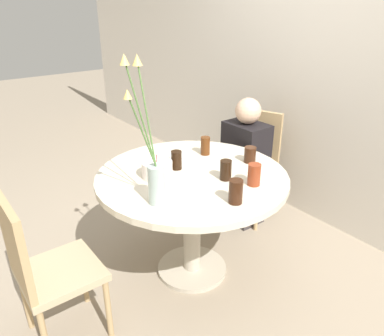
{
  "coord_description": "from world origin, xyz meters",
  "views": [
    {
      "loc": [
        1.67,
        -1.28,
        1.74
      ],
      "look_at": [
        0.0,
        0.0,
        0.79
      ],
      "focal_mm": 35.0,
      "sensor_mm": 36.0,
      "label": 1
    }
  ],
  "objects": [
    {
      "name": "drink_glass_4",
      "position": [
        0.18,
        0.11,
        0.81
      ],
      "size": [
        0.07,
        0.07,
        0.12
      ],
      "color": "black",
      "rests_on": "dining_table"
    },
    {
      "name": "wall_back",
      "position": [
        0.0,
        1.3,
        1.3
      ],
      "size": [
        8.0,
        0.05,
        2.6
      ],
      "color": "silver",
      "rests_on": "ground_plane"
    },
    {
      "name": "drink_glass_2",
      "position": [
        0.34,
        0.2,
        0.81
      ],
      "size": [
        0.08,
        0.08,
        0.13
      ],
      "color": "maroon",
      "rests_on": "dining_table"
    },
    {
      "name": "drink_glass_1",
      "position": [
        0.43,
        -0.03,
        0.81
      ],
      "size": [
        0.08,
        0.08,
        0.13
      ],
      "color": "#33190C",
      "rests_on": "dining_table"
    },
    {
      "name": "chair_far_back",
      "position": [
        0.0,
        -0.96,
        0.51
      ],
      "size": [
        0.4,
        0.4,
        0.9
      ],
      "rotation": [
        0.0,
        0.0,
        3.14
      ],
      "color": "tan",
      "rests_on": "ground_plane"
    },
    {
      "name": "flower_vase",
      "position": [
        0.16,
        -0.38,
        0.96
      ],
      "size": [
        0.21,
        0.2,
        0.77
      ],
      "color": "#9EB2AD",
      "rests_on": "dining_table"
    },
    {
      "name": "chair_right_flank",
      "position": [
        -0.33,
        0.9,
        0.51
      ],
      "size": [
        0.51,
        0.51,
        0.9
      ],
      "rotation": [
        0.0,
        0.0,
        0.35
      ],
      "color": "tan",
      "rests_on": "ground_plane"
    },
    {
      "name": "drink_glass_0",
      "position": [
        -0.2,
        0.27,
        0.81
      ],
      "size": [
        0.07,
        0.07,
        0.13
      ],
      "color": "#51280F",
      "rests_on": "dining_table"
    },
    {
      "name": "birthday_cake",
      "position": [
        -0.09,
        -0.19,
        0.8
      ],
      "size": [
        0.19,
        0.19,
        0.15
      ],
      "color": "white",
      "rests_on": "dining_table"
    },
    {
      "name": "dining_table",
      "position": [
        0.0,
        0.0,
        0.62
      ],
      "size": [
        1.2,
        1.2,
        0.75
      ],
      "color": "beige",
      "rests_on": "ground_plane"
    },
    {
      "name": "drink_glass_5",
      "position": [
        0.09,
        0.42,
        0.8
      ],
      "size": [
        0.08,
        0.08,
        0.11
      ],
      "color": "#33190C",
      "rests_on": "dining_table"
    },
    {
      "name": "side_plate",
      "position": [
        -0.26,
        0.12,
        0.75
      ],
      "size": [
        0.19,
        0.19,
        0.01
      ],
      "color": "silver",
      "rests_on": "dining_table"
    },
    {
      "name": "ground_plane",
      "position": [
        0.0,
        0.0,
        0.0
      ],
      "size": [
        16.0,
        16.0,
        0.0
      ],
      "primitive_type": "plane",
      "color": "gray"
    },
    {
      "name": "drink_glass_3",
      "position": [
        -0.12,
        -0.03,
        0.81
      ],
      "size": [
        0.07,
        0.07,
        0.12
      ],
      "color": "black",
      "rests_on": "dining_table"
    },
    {
      "name": "person_woman",
      "position": [
        -0.27,
        0.75,
        0.5
      ],
      "size": [
        0.34,
        0.24,
        1.06
      ],
      "color": "#383333",
      "rests_on": "ground_plane"
    }
  ]
}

